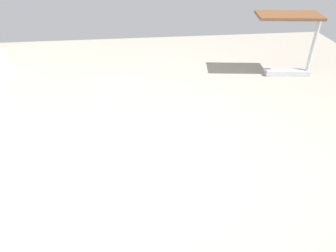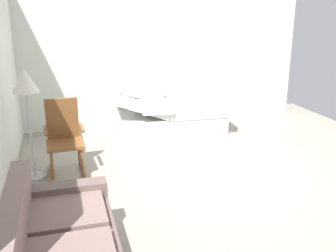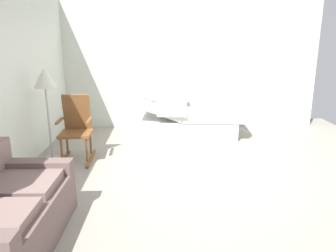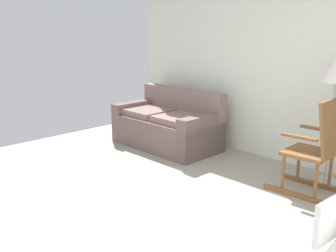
# 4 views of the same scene
# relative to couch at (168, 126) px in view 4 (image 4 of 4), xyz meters

# --- Properties ---
(ground_plane) EXTENTS (6.76, 6.76, 0.00)m
(ground_plane) POSITION_rel_couch_xyz_m (1.67, -2.06, -0.31)
(ground_plane) COLOR gray
(back_wall) EXTENTS (5.61, 0.10, 2.70)m
(back_wall) POSITION_rel_couch_xyz_m (1.67, 0.66, 1.04)
(back_wall) COLOR silver
(back_wall) RESTS_ON ground
(couch) EXTENTS (1.60, 0.86, 0.85)m
(couch) POSITION_rel_couch_xyz_m (0.00, 0.00, 0.00)
(couch) COLOR #68534F
(couch) RESTS_ON ground
(rocking_chair) EXTENTS (0.78, 0.52, 1.05)m
(rocking_chair) POSITION_rel_couch_xyz_m (2.36, -0.10, 0.20)
(rocking_chair) COLOR brown
(rocking_chair) RESTS_ON ground
(floor_lamp) EXTENTS (0.34, 0.34, 1.48)m
(floor_lamp) POSITION_rel_couch_xyz_m (2.32, 0.32, 0.92)
(floor_lamp) COLOR #B2B5BA
(floor_lamp) RESTS_ON ground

